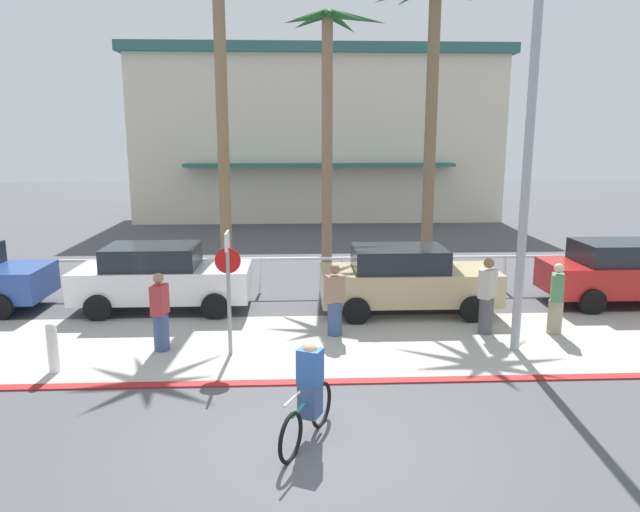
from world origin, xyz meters
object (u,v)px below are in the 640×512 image
streetlight_curb (534,143)px  pedestrian_2 (556,302)px  pedestrian_0 (160,315)px  palm_tree_1 (219,36)px  pedestrian_1 (487,299)px  car_tan_2 (406,279)px  pedestrian_3 (335,303)px  palm_tree_3 (434,52)px  cyclist_teal_0 (309,395)px  bollard_0 (53,347)px  stop_sign_bike_lane (228,275)px  car_red_3 (627,272)px  palm_tree_2 (329,76)px  car_white_1 (161,277)px

streetlight_curb → pedestrian_2: (1.27, 1.20, -3.52)m
pedestrian_0 → palm_tree_1: bearing=84.3°
pedestrian_0 → pedestrian_1: 7.15m
car_tan_2 → pedestrian_1: pedestrian_1 is taller
palm_tree_1 → pedestrian_3: 9.17m
palm_tree_3 → cyclist_teal_0: size_ratio=5.40×
streetlight_curb → pedestrian_0: size_ratio=4.48×
pedestrian_1 → palm_tree_1: bearing=138.4°
palm_tree_3 → bollard_0: bearing=-139.4°
car_tan_2 → pedestrian_3: car_tan_2 is taller
palm_tree_1 → streetlight_curb: bearing=-46.1°
stop_sign_bike_lane → streetlight_curb: 6.49m
pedestrian_2 → palm_tree_1: bearing=144.0°
pedestrian_0 → pedestrian_2: 8.68m
car_red_3 → pedestrian_3: car_red_3 is taller
streetlight_curb → car_red_3: bearing=39.9°
streetlight_curb → pedestrian_0: bearing=176.0°
cyclist_teal_0 → pedestrian_1: pedestrian_1 is taller
palm_tree_3 → pedestrian_1: palm_tree_3 is taller
pedestrian_3 → pedestrian_1: bearing=-0.4°
bollard_0 → palm_tree_1: bearing=72.1°
palm_tree_2 → car_white_1: bearing=-132.6°
bollard_0 → car_red_3: (13.40, 4.09, 0.35)m
pedestrian_2 → palm_tree_2: bearing=122.6°
cyclist_teal_0 → palm_tree_2: bearing=85.2°
car_white_1 → pedestrian_0: car_white_1 is taller
pedestrian_3 → streetlight_curb: bearing=-19.4°
bollard_0 → car_tan_2: bearing=25.8°
bollard_0 → palm_tree_3: size_ratio=0.11×
streetlight_curb → car_white_1: (-8.03, 3.55, -3.41)m
streetlight_curb → car_white_1: size_ratio=1.70×
palm_tree_1 → pedestrian_0: bearing=-95.7°
bollard_0 → car_tan_2: car_tan_2 is taller
bollard_0 → pedestrian_0: pedestrian_0 is taller
cyclist_teal_0 → car_white_1: bearing=117.9°
palm_tree_1 → pedestrian_1: palm_tree_1 is taller
palm_tree_2 → pedestrian_0: size_ratio=5.03×
stop_sign_bike_lane → palm_tree_2: size_ratio=0.30×
stop_sign_bike_lane → car_white_1: size_ratio=0.58×
car_white_1 → car_tan_2: (6.23, -0.54, 0.00)m
pedestrian_2 → stop_sign_bike_lane: bearing=-172.4°
palm_tree_3 → pedestrian_1: 8.31m
palm_tree_1 → car_tan_2: (4.95, -4.01, -6.40)m
bollard_0 → pedestrian_2: (10.45, 1.76, 0.24)m
palm_tree_2 → palm_tree_3: bearing=-27.3°
car_red_3 → cyclist_teal_0: (-8.63, -6.80, -0.18)m
palm_tree_2 → pedestrian_0: 10.52m
palm_tree_2 → pedestrian_1: bearing=-66.6°
palm_tree_1 → cyclist_teal_0: bearing=-77.3°
stop_sign_bike_lane → car_white_1: bearing=122.2°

